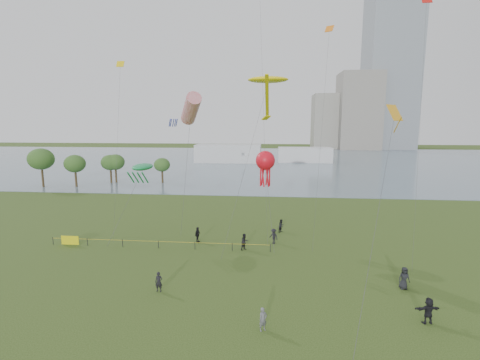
# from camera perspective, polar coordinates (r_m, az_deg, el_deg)

# --- Properties ---
(ground_plane) EXTENTS (400.00, 400.00, 0.00)m
(ground_plane) POSITION_cam_1_polar(r_m,az_deg,el_deg) (26.04, -2.21, -21.43)
(ground_plane) COLOR #273C13
(lake) EXTENTS (400.00, 120.00, 0.08)m
(lake) POSITION_cam_1_polar(r_m,az_deg,el_deg) (122.92, 3.93, 3.14)
(lake) COLOR slate
(lake) RESTS_ON ground_plane
(tower) EXTENTS (24.00, 24.00, 120.00)m
(tower) POSITION_cam_1_polar(r_m,az_deg,el_deg) (204.49, 23.77, 21.82)
(tower) COLOR slate
(tower) RESTS_ON ground_plane
(building_mid) EXTENTS (20.00, 20.00, 38.00)m
(building_mid) POSITION_cam_1_polar(r_m,az_deg,el_deg) (189.19, 18.83, 10.61)
(building_mid) COLOR gray
(building_mid) RESTS_ON ground_plane
(building_low) EXTENTS (16.00, 18.00, 28.00)m
(building_low) POSITION_cam_1_polar(r_m,az_deg,el_deg) (192.36, 14.22, 9.30)
(building_low) COLOR gray
(building_low) RESTS_ON ground_plane
(pavilion_left) EXTENTS (22.00, 8.00, 6.00)m
(pavilion_left) POSITION_cam_1_polar(r_m,az_deg,el_deg) (118.57, -1.94, 4.38)
(pavilion_left) COLOR silver
(pavilion_left) RESTS_ON ground_plane
(pavilion_right) EXTENTS (18.00, 7.00, 5.00)m
(pavilion_right) POSITION_cam_1_polar(r_m,az_deg,el_deg) (121.15, 10.57, 4.10)
(pavilion_right) COLOR silver
(pavilion_right) RESTS_ON ground_plane
(trees) EXTENTS (27.59, 11.90, 8.10)m
(trees) POSITION_cam_1_polar(r_m,az_deg,el_deg) (81.36, -23.80, 2.74)
(trees) COLOR #3B2E1B
(trees) RESTS_ON ground_plane
(fence) EXTENTS (24.07, 0.07, 1.05)m
(fence) POSITION_cam_1_polar(r_m,az_deg,el_deg) (41.23, -21.45, -9.35)
(fence) COLOR black
(fence) RESTS_ON ground_plane
(kite_flyer) EXTENTS (0.68, 0.63, 1.57)m
(kite_flyer) POSITION_cam_1_polar(r_m,az_deg,el_deg) (24.23, 3.79, -21.85)
(kite_flyer) COLOR slate
(kite_flyer) RESTS_ON ground_plane
(spectator_a) EXTENTS (1.08, 1.09, 1.77)m
(spectator_a) POSITION_cam_1_polar(r_m,az_deg,el_deg) (37.32, 0.76, -10.11)
(spectator_a) COLOR black
(spectator_a) RESTS_ON ground_plane
(spectator_b) EXTENTS (1.26, 1.20, 1.72)m
(spectator_b) POSITION_cam_1_polar(r_m,az_deg,el_deg) (39.32, 5.53, -9.16)
(spectator_b) COLOR black
(spectator_b) RESTS_ON ground_plane
(spectator_c) EXTENTS (0.70, 1.10, 1.75)m
(spectator_c) POSITION_cam_1_polar(r_m,az_deg,el_deg) (39.91, -6.98, -8.89)
(spectator_c) COLOR black
(spectator_c) RESTS_ON ground_plane
(spectator_d) EXTENTS (0.96, 0.69, 1.84)m
(spectator_d) POSITION_cam_1_polar(r_m,az_deg,el_deg) (32.08, 25.33, -14.34)
(spectator_d) COLOR black
(spectator_d) RESTS_ON ground_plane
(spectator_e) EXTENTS (1.75, 0.78, 1.83)m
(spectator_e) POSITION_cam_1_polar(r_m,az_deg,el_deg) (27.85, 28.52, -18.32)
(spectator_e) COLOR black
(spectator_e) RESTS_ON ground_plane
(spectator_f) EXTENTS (0.61, 0.42, 1.61)m
(spectator_f) POSITION_cam_1_polar(r_m,az_deg,el_deg) (29.56, -13.19, -15.96)
(spectator_f) COLOR black
(spectator_f) RESTS_ON ground_plane
(spectator_g) EXTENTS (0.97, 1.00, 1.62)m
(spectator_g) POSITION_cam_1_polar(r_m,az_deg,el_deg) (43.38, 6.81, -7.47)
(spectator_g) COLOR black
(spectator_g) RESTS_ON ground_plane
(kite_stingray) EXTENTS (6.65, 11.24, 18.68)m
(kite_stingray) POSITION_cam_1_polar(r_m,az_deg,el_deg) (42.20, 4.60, 15.99)
(kite_stingray) COLOR #3F3F42
(kite_windsock) EXTENTS (4.20, 5.03, 16.80)m
(kite_windsock) POSITION_cam_1_polar(r_m,az_deg,el_deg) (41.23, -8.08, 11.49)
(kite_windsock) COLOR #3F3F42
(kite_creature) EXTENTS (3.97, 5.89, 8.67)m
(kite_creature) POSITION_cam_1_polar(r_m,az_deg,el_deg) (41.68, -15.72, 2.02)
(kite_creature) COLOR #3F3F42
(kite_octopus) EXTENTS (2.22, 5.25, 10.28)m
(kite_octopus) POSITION_cam_1_polar(r_m,az_deg,el_deg) (38.68, 4.17, 3.10)
(kite_octopus) COLOR #3F3F42
(kite_delta) EXTENTS (6.33, 13.48, 14.86)m
(kite_delta) POSITION_cam_1_polar(r_m,az_deg,el_deg) (31.63, 23.92, 8.91)
(kite_delta) COLOR #3F3F42
(small_kites) EXTENTS (33.71, 9.02, 8.98)m
(small_kites) POSITION_cam_1_polar(r_m,az_deg,el_deg) (42.45, 5.59, 24.33)
(small_kites) COLOR yellow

